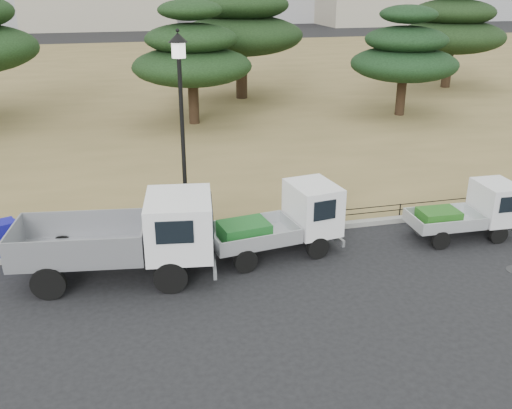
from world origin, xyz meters
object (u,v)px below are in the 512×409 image
object	(u,v)px
truck_kei_front	(284,221)
truck_kei_rear	(470,211)
street_lamp	(181,104)
truck_large	(127,235)

from	to	relation	value
truck_kei_front	truck_kei_rear	xyz separation A→B (m)	(5.74, -0.33, -0.14)
truck_kei_front	street_lamp	distance (m)	4.33
truck_large	truck_kei_front	size ratio (longest dim) A/B	1.36
truck_kei_front	street_lamp	size ratio (longest dim) A/B	0.66
truck_kei_front	truck_kei_rear	size ratio (longest dim) A/B	1.20
truck_kei_front	truck_large	bearing A→B (deg)	177.36
truck_kei_rear	street_lamp	distance (m)	9.12
street_lamp	truck_kei_front	bearing A→B (deg)	-30.37
truck_large	truck_kei_front	bearing A→B (deg)	13.65
truck_large	truck_kei_rear	size ratio (longest dim) A/B	1.63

